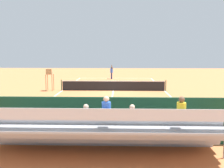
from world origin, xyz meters
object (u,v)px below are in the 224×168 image
(bleacher_stand, at_px, (102,132))
(courtside_bench, at_px, (147,125))
(tennis_player, at_px, (112,71))
(tennis_ball_near, at_px, (122,82))
(tennis_racket, at_px, (106,79))
(tennis_net, at_px, (113,86))
(equipment_bag, at_px, (102,134))
(umpire_chair, at_px, (49,77))

(bleacher_stand, distance_m, courtside_bench, 2.87)
(tennis_player, xyz_separation_m, tennis_ball_near, (-1.46, 3.09, -0.98))
(bleacher_stand, height_order, tennis_player, bleacher_stand)
(tennis_ball_near, bearing_deg, tennis_racket, -55.89)
(tennis_net, bearing_deg, courtside_bench, 98.07)
(tennis_racket, bearing_deg, equipment_bag, 92.60)
(umpire_chair, distance_m, tennis_racket, 11.58)
(courtside_bench, distance_m, equipment_bag, 2.08)
(courtside_bench, relative_size, equipment_bag, 2.00)
(tennis_player, height_order, tennis_racket, tennis_player)
(tennis_net, relative_size, umpire_chair, 4.81)
(umpire_chair, bearing_deg, tennis_ball_near, -135.05)
(tennis_racket, xyz_separation_m, tennis_ball_near, (-2.19, 3.23, 0.02))
(tennis_player, bearing_deg, umpire_chair, 60.91)
(bleacher_stand, distance_m, tennis_ball_near, 22.35)
(courtside_bench, bearing_deg, umpire_chair, -58.21)
(tennis_player, distance_m, tennis_ball_near, 3.56)
(courtside_bench, relative_size, tennis_player, 0.93)
(equipment_bag, bearing_deg, tennis_racket, -87.40)
(tennis_player, relative_size, tennis_ball_near, 29.18)
(bleacher_stand, xyz_separation_m, tennis_ball_near, (-0.97, -22.31, -0.91))
(tennis_racket, bearing_deg, tennis_net, 96.90)
(tennis_racket, bearing_deg, courtside_bench, 97.57)
(bleacher_stand, xyz_separation_m, tennis_player, (0.49, -25.40, 0.07))
(equipment_bag, relative_size, tennis_ball_near, 13.64)
(equipment_bag, height_order, tennis_racket, equipment_bag)
(umpire_chair, bearing_deg, tennis_player, -119.09)
(tennis_player, distance_m, tennis_racket, 1.24)
(bleacher_stand, relative_size, tennis_player, 4.70)
(tennis_net, xyz_separation_m, tennis_racket, (1.23, -10.14, -0.49))
(courtside_bench, height_order, tennis_racket, courtside_bench)
(tennis_net, relative_size, tennis_racket, 18.06)
(tennis_player, height_order, tennis_ball_near, tennis_player)
(tennis_ball_near, bearing_deg, equipment_bag, 86.85)
(tennis_net, distance_m, tennis_ball_near, 7.00)
(tennis_net, xyz_separation_m, tennis_player, (0.50, -10.01, 0.51))
(bleacher_stand, bearing_deg, tennis_player, -88.89)
(bleacher_stand, bearing_deg, equipment_bag, -85.66)
(equipment_bag, bearing_deg, tennis_ball_near, -93.15)
(tennis_net, xyz_separation_m, umpire_chair, (6.20, 0.23, 0.81))
(bleacher_stand, height_order, courtside_bench, bleacher_stand)
(bleacher_stand, bearing_deg, courtside_bench, -131.69)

